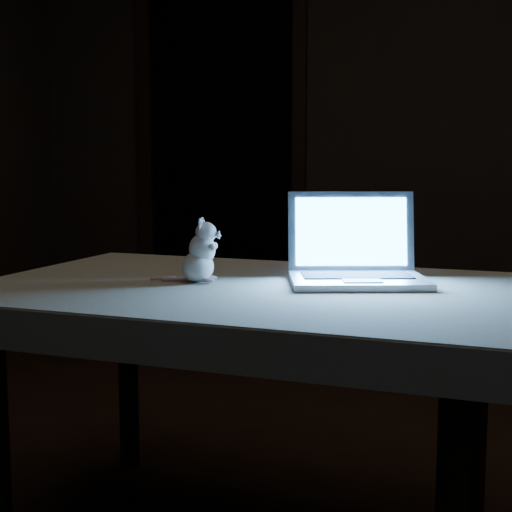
# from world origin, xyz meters

# --- Properties ---
(back_wall) EXTENTS (4.50, 0.04, 2.60)m
(back_wall) POSITION_xyz_m (0.00, 2.50, 1.30)
(back_wall) COLOR black
(back_wall) RESTS_ON ground
(doorway) EXTENTS (1.06, 0.36, 2.13)m
(doorway) POSITION_xyz_m (-1.10, 2.50, 1.06)
(doorway) COLOR black
(doorway) RESTS_ON back_wall
(table) EXTENTS (1.36, 0.97, 0.68)m
(table) POSITION_xyz_m (-0.29, -0.18, 0.34)
(table) COLOR black
(table) RESTS_ON floor
(tablecloth) EXTENTS (1.44, 1.03, 0.09)m
(tablecloth) POSITION_xyz_m (-0.34, -0.14, 0.64)
(tablecloth) COLOR beige
(tablecloth) RESTS_ON table
(laptop) EXTENTS (0.40, 0.37, 0.23)m
(laptop) POSITION_xyz_m (-0.02, -0.11, 0.80)
(laptop) COLOR silver
(laptop) RESTS_ON tablecloth
(plush_mouse) EXTENTS (0.15, 0.15, 0.16)m
(plush_mouse) POSITION_xyz_m (-0.43, -0.17, 0.77)
(plush_mouse) COLOR white
(plush_mouse) RESTS_ON tablecloth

